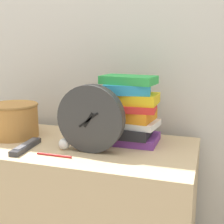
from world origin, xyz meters
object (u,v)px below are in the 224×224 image
Objects in this scene: desk_clock at (91,119)px; basket at (14,119)px; tv_remote at (26,146)px; crumpled_paper_ball at (64,144)px; book_stack at (129,112)px; pen at (54,155)px.

desk_clock reaches higher than basket.
basket is at bearing 136.84° from tv_remote.
desk_clock is 5.82× the size of crumpled_paper_ball.
book_stack is 0.52m from basket.
pen is (-0.00, -0.08, -0.02)m from crumpled_paper_ball.
book_stack is 0.36m from pen.
desk_clock is at bearing -124.16° from book_stack.
crumpled_paper_ball reaches higher than tv_remote.
crumpled_paper_ball is (-0.22, -0.17, -0.11)m from book_stack.
desk_clock is at bearing 4.38° from crumpled_paper_ball.
crumpled_paper_ball is 0.09m from pen.
tv_remote is at bearing -168.52° from desk_clock.
desk_clock is 0.92× the size of book_stack.
pen is at bearing -131.16° from book_stack.
desk_clock is 0.29m from tv_remote.
pen is (0.29, -0.18, -0.08)m from basket.
pen is (-0.22, -0.25, -0.13)m from book_stack.
desk_clock is 1.35× the size of tv_remote.
book_stack is 2.00× the size of pen.
basket is 0.35m from pen.
crumpled_paper_ball is (0.15, 0.04, 0.01)m from tv_remote.
basket is 1.56× the size of pen.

